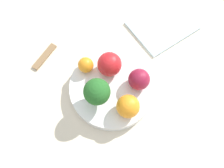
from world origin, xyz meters
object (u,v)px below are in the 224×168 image
object	(u,v)px
apple_green	(109,64)
napkin	(162,26)
bowl	(112,88)
orange_front	(86,65)
orange_back	(128,106)
broccoli	(97,92)
spoon	(45,56)
apple_red	(139,79)

from	to	relation	value
apple_green	napkin	size ratio (longest dim) A/B	0.30
bowl	orange_front	xyz separation A→B (m)	(-0.04, 0.06, 0.03)
apple_green	orange_back	xyz separation A→B (m)	(-0.00, -0.10, -0.00)
bowl	apple_green	world-z (taller)	apple_green
orange_front	napkin	xyz separation A→B (m)	(0.23, 0.06, -0.04)
napkin	orange_front	bearing A→B (deg)	-165.90
bowl	broccoli	world-z (taller)	broccoli
orange_front	spoon	size ratio (longest dim) A/B	0.48
orange_front	bowl	bearing A→B (deg)	-58.15
broccoli	apple_green	bearing A→B (deg)	48.96
orange_back	napkin	world-z (taller)	orange_back
broccoli	napkin	world-z (taller)	broccoli
napkin	apple_red	bearing A→B (deg)	-135.14
apple_red	napkin	xyz separation A→B (m)	(0.14, 0.14, -0.05)
apple_green	orange_front	distance (m)	0.05
apple_green	apple_red	bearing A→B (deg)	-50.66
orange_back	spoon	bearing A→B (deg)	122.38
broccoli	napkin	bearing A→B (deg)	30.59
bowl	spoon	size ratio (longest dim) A/B	2.62
broccoli	napkin	xyz separation A→B (m)	(0.23, 0.14, -0.07)
broccoli	apple_red	bearing A→B (deg)	0.44
bowl	orange_back	size ratio (longest dim) A/B	3.95
orange_front	napkin	bearing A→B (deg)	14.10
apple_green	orange_back	bearing A→B (deg)	-90.08
napkin	spoon	distance (m)	0.32
broccoli	apple_green	distance (m)	0.08
orange_back	napkin	bearing A→B (deg)	44.94
orange_back	spoon	world-z (taller)	orange_back
apple_green	orange_back	distance (m)	0.10
bowl	orange_front	world-z (taller)	orange_front
bowl	broccoli	distance (m)	0.07
broccoli	spoon	distance (m)	0.20
bowl	spoon	distance (m)	0.19
broccoli	orange_front	world-z (taller)	broccoli
orange_back	napkin	distance (m)	0.26
apple_green	orange_front	world-z (taller)	apple_green
apple_red	apple_green	size ratio (longest dim) A/B	0.87
spoon	napkin	bearing A→B (deg)	-4.72
broccoli	apple_red	xyz separation A→B (m)	(0.10, 0.00, -0.02)
broccoli	apple_red	size ratio (longest dim) A/B	1.55
bowl	spoon	bearing A→B (deg)	130.14
bowl	broccoli	size ratio (longest dim) A/B	2.63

